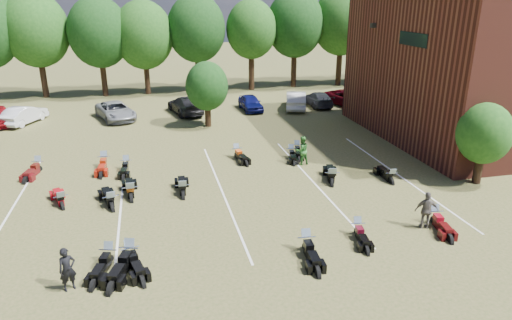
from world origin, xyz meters
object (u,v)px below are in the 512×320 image
object	(u,v)px
car_4	(250,103)
person_black	(67,269)
person_green	(302,150)
motorcycle_7	(63,208)
motorcycle_0	(131,262)
motorcycle_3	(306,251)
person_grey	(427,210)
motorcycle_14	(39,172)

from	to	relation	value
car_4	person_black	bearing A→B (deg)	-118.61
person_green	motorcycle_7	bearing A→B (deg)	4.77
motorcycle_0	motorcycle_7	bearing A→B (deg)	105.85
motorcycle_3	motorcycle_7	bearing A→B (deg)	152.42
car_4	person_green	xyz separation A→B (m)	(-0.02, -13.88, 0.20)
motorcycle_0	motorcycle_7	size ratio (longest dim) A/B	1.01
person_black	motorcycle_7	distance (m)	6.96
person_green	motorcycle_3	world-z (taller)	person_green
car_4	motorcycle_3	size ratio (longest dim) A/B	1.70
person_grey	motorcycle_14	bearing A→B (deg)	-14.16
person_green	motorcycle_14	bearing A→B (deg)	-17.19
person_black	person_grey	size ratio (longest dim) A/B	0.94
person_green	motorcycle_7	world-z (taller)	person_green
person_grey	motorcycle_7	size ratio (longest dim) A/B	0.76
motorcycle_3	motorcycle_7	distance (m)	11.81
car_4	motorcycle_0	distance (m)	24.49
person_grey	motorcycle_7	distance (m)	16.64
car_4	person_black	world-z (taller)	person_black
person_green	person_black	bearing A→B (deg)	31.65
motorcycle_7	motorcycle_14	size ratio (longest dim) A/B	0.97
motorcycle_3	motorcycle_7	world-z (taller)	motorcycle_3
motorcycle_14	motorcycle_0	bearing A→B (deg)	-51.79
person_green	motorcycle_7	xyz separation A→B (m)	(-12.96, -3.03, -0.86)
person_black	person_green	bearing A→B (deg)	14.13
person_green	motorcycle_7	distance (m)	13.34
car_4	motorcycle_7	distance (m)	21.33
person_grey	motorcycle_0	world-z (taller)	person_grey
motorcycle_0	person_green	bearing A→B (deg)	26.92
person_green	motorcycle_14	distance (m)	15.22
person_black	car_4	bearing A→B (deg)	37.78
motorcycle_7	person_grey	bearing A→B (deg)	141.83
motorcycle_3	motorcycle_14	distance (m)	16.76
car_4	motorcycle_14	xyz separation A→B (m)	(-15.04, -11.56, -0.66)
motorcycle_3	motorcycle_14	world-z (taller)	motorcycle_3
car_4	motorcycle_7	size ratio (longest dim) A/B	1.77
person_black	motorcycle_3	world-z (taller)	person_black
car_4	motorcycle_14	bearing A→B (deg)	-144.76
car_4	person_black	size ratio (longest dim) A/B	2.48
motorcycle_14	person_green	bearing A→B (deg)	3.42
person_black	person_grey	world-z (taller)	person_grey
car_4	motorcycle_0	world-z (taller)	car_4
person_grey	motorcycle_14	xyz separation A→B (m)	(-17.65, 11.06, -0.84)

